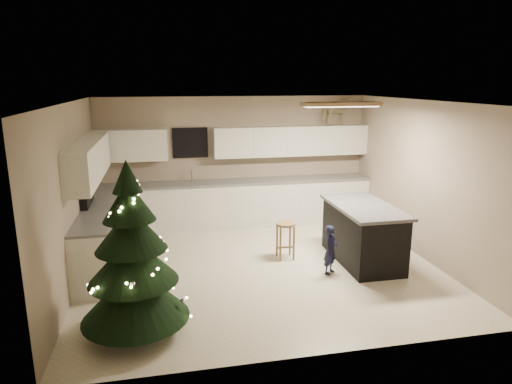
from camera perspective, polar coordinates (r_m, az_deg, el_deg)
ground_plane at (r=7.41m, az=0.56°, el=-9.31°), size 5.50×5.50×0.00m
room_shell at (r=6.92m, az=0.78°, el=4.16°), size 5.52×5.02×2.61m
cabinetry at (r=8.60m, az=-7.73°, el=-0.81°), size 5.50×3.20×2.00m
island at (r=7.67m, az=13.21°, el=-5.03°), size 0.90×1.70×0.95m
bar_stool at (r=7.60m, az=3.71°, el=-4.97°), size 0.32×0.32×0.62m
christmas_tree at (r=5.47m, az=-15.14°, el=-8.76°), size 1.30×1.25×2.07m
toddler at (r=7.13m, az=9.31°, el=-7.12°), size 0.33×0.33×0.77m
rocking_horse at (r=9.69m, az=10.09°, el=9.87°), size 0.67×0.42×0.54m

